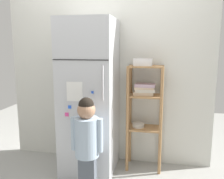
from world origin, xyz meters
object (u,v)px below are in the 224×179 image
object	(u,v)px
refrigerator	(89,97)
child_standing	(87,137)
pantry_shelf_unit	(144,104)
fruit_bin	(143,63)

from	to	relation	value
refrigerator	child_standing	distance (m)	0.60
pantry_shelf_unit	child_standing	bearing A→B (deg)	-127.28
pantry_shelf_unit	fruit_bin	xyz separation A→B (m)	(-0.03, -0.00, 0.49)
child_standing	fruit_bin	distance (m)	1.08
fruit_bin	pantry_shelf_unit	bearing A→B (deg)	0.53
fruit_bin	refrigerator	bearing A→B (deg)	-164.93
refrigerator	child_standing	bearing A→B (deg)	-76.72
child_standing	fruit_bin	size ratio (longest dim) A/B	4.70
child_standing	fruit_bin	bearing A→B (deg)	54.21
pantry_shelf_unit	fruit_bin	distance (m)	0.49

